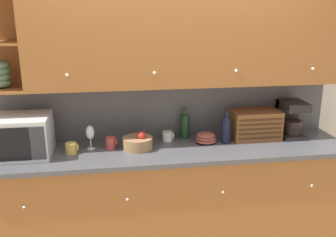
# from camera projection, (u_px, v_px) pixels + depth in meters

# --- Properties ---
(ground_plane) EXTENTS (24.00, 24.00, 0.00)m
(ground_plane) POSITION_uv_depth(u_px,v_px,m) (165.00, 222.00, 3.86)
(ground_plane) COLOR tan
(wall_back) EXTENTS (5.57, 0.06, 2.60)m
(wall_back) POSITION_uv_depth(u_px,v_px,m) (164.00, 98.00, 3.51)
(wall_back) COLOR silver
(wall_back) RESTS_ON ground_plane
(counter_unit) EXTENTS (3.19, 0.68, 0.94)m
(counter_unit) POSITION_uv_depth(u_px,v_px,m) (170.00, 196.00, 3.41)
(counter_unit) COLOR #935628
(counter_unit) RESTS_ON ground_plane
(backsplash_panel) EXTENTS (3.17, 0.01, 0.53)m
(backsplash_panel) POSITION_uv_depth(u_px,v_px,m) (164.00, 109.00, 3.51)
(backsplash_panel) COLOR #4C4C51
(backsplash_panel) RESTS_ON counter_unit
(upper_cabinets) EXTENTS (3.17, 0.39, 0.79)m
(upper_cabinets) POSITION_uv_depth(u_px,v_px,m) (186.00, 39.00, 3.17)
(upper_cabinets) COLOR #935628
(upper_cabinets) RESTS_ON backsplash_panel
(microwave) EXTENTS (0.49, 0.42, 0.34)m
(microwave) POSITION_uv_depth(u_px,v_px,m) (20.00, 136.00, 3.07)
(microwave) COLOR silver
(microwave) RESTS_ON counter_unit
(mug_patterned_third) EXTENTS (0.11, 0.09, 0.09)m
(mug_patterned_third) POSITION_uv_depth(u_px,v_px,m) (72.00, 148.00, 3.15)
(mug_patterned_third) COLOR gold
(mug_patterned_third) RESTS_ON counter_unit
(wine_glass) EXTENTS (0.07, 0.07, 0.21)m
(wine_glass) POSITION_uv_depth(u_px,v_px,m) (90.00, 133.00, 3.21)
(wine_glass) COLOR silver
(wine_glass) RESTS_ON counter_unit
(mug) EXTENTS (0.10, 0.08, 0.11)m
(mug) POSITION_uv_depth(u_px,v_px,m) (111.00, 143.00, 3.25)
(mug) COLOR #B73D38
(mug) RESTS_ON counter_unit
(fruit_basket) EXTENTS (0.26, 0.26, 0.16)m
(fruit_basket) POSITION_uv_depth(u_px,v_px,m) (138.00, 143.00, 3.25)
(fruit_basket) COLOR #937047
(fruit_basket) RESTS_ON counter_unit
(mug_blue_second) EXTENTS (0.10, 0.09, 0.09)m
(mug_blue_second) POSITION_uv_depth(u_px,v_px,m) (168.00, 136.00, 3.44)
(mug_blue_second) COLOR silver
(mug_blue_second) RESTS_ON counter_unit
(second_wine_bottle) EXTENTS (0.08, 0.08, 0.30)m
(second_wine_bottle) POSITION_uv_depth(u_px,v_px,m) (185.00, 124.00, 3.49)
(second_wine_bottle) COLOR #19381E
(second_wine_bottle) RESTS_ON counter_unit
(bowl_stack_on_counter) EXTENTS (0.19, 0.19, 0.09)m
(bowl_stack_on_counter) POSITION_uv_depth(u_px,v_px,m) (206.00, 138.00, 3.40)
(bowl_stack_on_counter) COLOR #9E473D
(bowl_stack_on_counter) RESTS_ON counter_unit
(wine_bottle) EXTENTS (0.09, 0.09, 0.30)m
(wine_bottle) POSITION_uv_depth(u_px,v_px,m) (226.00, 128.00, 3.37)
(wine_bottle) COLOR black
(wine_bottle) RESTS_ON counter_unit
(bread_box) EXTENTS (0.44, 0.28, 0.27)m
(bread_box) POSITION_uv_depth(u_px,v_px,m) (255.00, 124.00, 3.49)
(bread_box) COLOR brown
(bread_box) RESTS_ON counter_unit
(coffee_maker) EXTENTS (0.22, 0.28, 0.34)m
(coffee_maker) POSITION_uv_depth(u_px,v_px,m) (291.00, 118.00, 3.55)
(coffee_maker) COLOR black
(coffee_maker) RESTS_ON counter_unit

